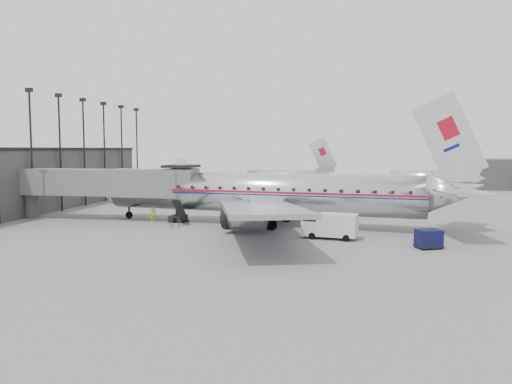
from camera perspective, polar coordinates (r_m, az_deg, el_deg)
ground at (r=50.77m, az=-0.28°, el=-4.26°), size 160.00×160.00×0.00m
terminal at (r=73.52m, az=-25.68°, el=1.25°), size 12.00×46.00×8.00m
apron_line at (r=56.19m, az=3.88°, el=-3.37°), size 60.00×0.15×0.01m
jet_bridge at (r=59.08m, az=-15.67°, el=0.94°), size 21.00×6.20×7.10m
floodlight_masts at (r=72.32m, az=-20.23°, el=4.85°), size 0.90×42.25×15.25m
distant_aircraft_near at (r=92.06m, az=3.51°, el=1.60°), size 16.39×3.20×10.26m
distant_aircraft_mid at (r=96.53m, az=19.33°, el=1.49°), size 16.39×3.20×10.26m
airliner at (r=53.02m, az=1.21°, el=-0.15°), size 42.84×39.46×13.58m
service_van at (r=45.70m, az=8.51°, el=-3.81°), size 5.17×2.73×2.31m
baggage_cart_navy at (r=43.30m, az=19.12°, el=-5.04°), size 2.43×2.19×1.56m
ramp_worker at (r=56.90m, az=-11.67°, el=-2.49°), size 0.75×0.68×1.72m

